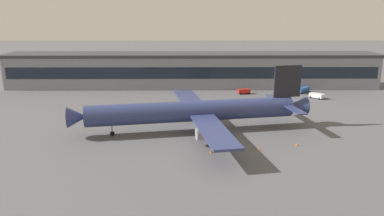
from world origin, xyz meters
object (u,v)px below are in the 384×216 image
belt_loader (303,90)px  traffic_cone_1 (232,138)px  airliner (196,111)px  follow_me_car (244,91)px  traffic_cone_2 (259,149)px  pushback_tractor (317,95)px  traffic_cone_0 (211,151)px  traffic_cone_3 (297,144)px

belt_loader → traffic_cone_1: (-32.90, -51.91, -0.81)m
airliner → follow_me_car: airliner is taller
follow_me_car → traffic_cone_2: size_ratio=7.43×
pushback_tractor → traffic_cone_1: 54.88m
follow_me_car → traffic_cone_2: bearing=-95.1°
pushback_tractor → traffic_cone_0: (-40.39, -50.69, -0.71)m
belt_loader → pushback_tractor: size_ratio=1.13×
traffic_cone_3 → traffic_cone_0: bearing=-168.0°
traffic_cone_3 → follow_me_car: bearing=94.3°
traffic_cone_1 → traffic_cone_0: bearing=-123.7°
traffic_cone_3 → traffic_cone_1: bearing=164.0°
pushback_tractor → traffic_cone_2: size_ratio=8.44×
traffic_cone_1 → traffic_cone_2: bearing=-51.9°
follow_me_car → pushback_tractor: bearing=-16.6°
traffic_cone_2 → traffic_cone_0: bearing=-171.5°
traffic_cone_0 → traffic_cone_1: 9.98m
airliner → follow_me_car: (18.81, 42.77, -4.11)m
traffic_cone_3 → traffic_cone_2: bearing=-164.1°
belt_loader → traffic_cone_2: size_ratio=9.58×
airliner → traffic_cone_3: 25.87m
airliner → pushback_tractor: (43.44, 35.44, -4.16)m
airliner → traffic_cone_0: size_ratio=89.50×
follow_me_car → traffic_cone_3: follow_me_car is taller
traffic_cone_1 → traffic_cone_3: size_ratio=0.98×
belt_loader → follow_me_car: size_ratio=1.29×
belt_loader → traffic_cone_0: (-38.44, -60.22, -0.81)m
traffic_cone_2 → traffic_cone_3: bearing=15.9°
traffic_cone_0 → follow_me_car: bearing=74.8°
pushback_tractor → traffic_cone_3: (-20.55, -46.48, -0.70)m
follow_me_car → traffic_cone_0: 60.13m
belt_loader → traffic_cone_1: bearing=-122.4°
airliner → traffic_cone_3: size_ratio=86.78×
traffic_cone_1 → airliner: bearing=141.0°
pushback_tractor → traffic_cone_0: pushback_tractor is taller
belt_loader → traffic_cone_0: size_ratio=8.83×
airliner → traffic_cone_2: size_ratio=97.04×
airliner → traffic_cone_1: airliner is taller
belt_loader → traffic_cone_2: (-27.67, -58.60, -0.84)m
traffic_cone_1 → follow_me_car: bearing=78.4°
pushback_tractor → traffic_cone_0: bearing=-128.6°
traffic_cone_2 → traffic_cone_3: (9.07, 2.59, 0.04)m
belt_loader → pushback_tractor: (1.96, -9.53, -0.10)m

